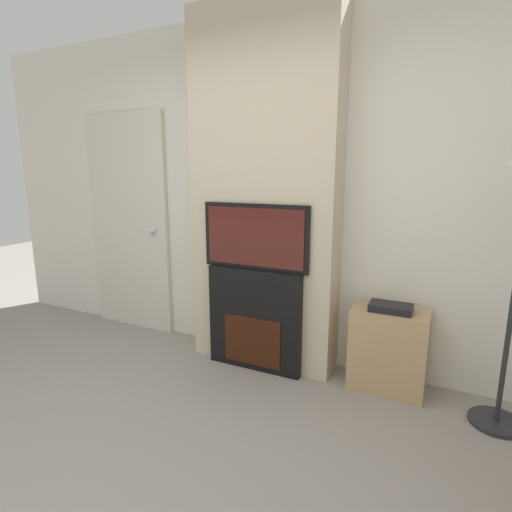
# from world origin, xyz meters

# --- Properties ---
(wall_back) EXTENTS (6.00, 0.06, 2.70)m
(wall_back) POSITION_xyz_m (0.00, 2.03, 1.35)
(wall_back) COLOR silver
(wall_back) RESTS_ON ground_plane
(chimney_breast) EXTENTS (1.15, 0.29, 2.70)m
(chimney_breast) POSITION_xyz_m (0.00, 1.85, 1.35)
(chimney_breast) COLOR beige
(chimney_breast) RESTS_ON ground_plane
(fireplace) EXTENTS (0.76, 0.15, 0.80)m
(fireplace) POSITION_xyz_m (0.00, 1.71, 0.40)
(fireplace) COLOR black
(fireplace) RESTS_ON ground_plane
(television) EXTENTS (0.84, 0.07, 0.49)m
(television) POSITION_xyz_m (0.00, 1.70, 1.05)
(television) COLOR black
(television) RESTS_ON fireplace
(media_stand) EXTENTS (0.51, 0.31, 0.64)m
(media_stand) POSITION_xyz_m (0.98, 1.82, 0.30)
(media_stand) COLOR tan
(media_stand) RESTS_ON ground_plane
(entry_door) EXTENTS (0.91, 0.09, 2.05)m
(entry_door) POSITION_xyz_m (-1.49, 1.97, 1.03)
(entry_door) COLOR beige
(entry_door) RESTS_ON ground_plane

